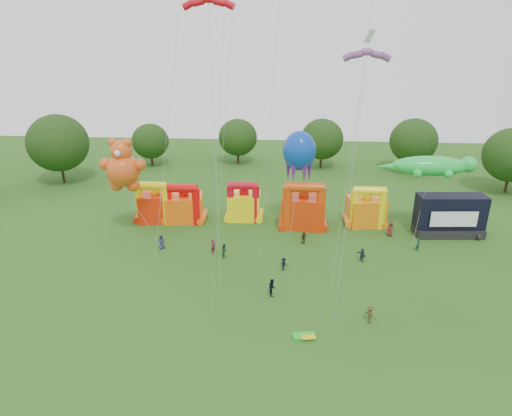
# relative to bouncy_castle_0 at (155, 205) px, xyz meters

# --- Properties ---
(ground) EXTENTS (160.00, 160.00, 0.00)m
(ground) POSITION_rel_bouncy_castle_0_xyz_m (16.86, -28.04, -2.35)
(ground) COLOR #285116
(ground) RESTS_ON ground
(tree_ring) EXTENTS (125.56, 127.68, 12.07)m
(tree_ring) POSITION_rel_bouncy_castle_0_xyz_m (15.65, -27.41, 3.91)
(tree_ring) COLOR #352314
(tree_ring) RESTS_ON ground
(bouncy_castle_0) EXTENTS (5.55, 4.81, 6.17)m
(bouncy_castle_0) POSITION_rel_bouncy_castle_0_xyz_m (0.00, 0.00, 0.00)
(bouncy_castle_0) COLOR red
(bouncy_castle_0) RESTS_ON ground
(bouncy_castle_1) EXTENTS (5.59, 4.72, 5.86)m
(bouncy_castle_1) POSITION_rel_bouncy_castle_0_xyz_m (4.06, 0.18, -0.12)
(bouncy_castle_1) COLOR #FF5F0D
(bouncy_castle_1) RESTS_ON ground
(bouncy_castle_2) EXTENTS (4.60, 3.72, 5.93)m
(bouncy_castle_2) POSITION_rel_bouncy_castle_0_xyz_m (12.44, 1.32, -0.08)
(bouncy_castle_2) COLOR #FFE80D
(bouncy_castle_2) RESTS_ON ground
(bouncy_castle_3) EXTENTS (6.11, 5.09, 6.82)m
(bouncy_castle_3) POSITION_rel_bouncy_castle_0_xyz_m (20.78, -0.64, 0.22)
(bouncy_castle_3) COLOR red
(bouncy_castle_3) RESTS_ON ground
(bouncy_castle_4) EXTENTS (5.46, 4.69, 5.97)m
(bouncy_castle_4) POSITION_rel_bouncy_castle_0_xyz_m (29.50, 0.57, -0.07)
(bouncy_castle_4) COLOR orange
(bouncy_castle_4) RESTS_ON ground
(stage_trailer) EXTENTS (8.96, 3.93, 5.52)m
(stage_trailer) POSITION_rel_bouncy_castle_0_xyz_m (39.89, -1.96, 0.31)
(stage_trailer) COLOR black
(stage_trailer) RESTS_ON ground
(teddy_bear_kite) EXTENTS (8.72, 6.69, 13.10)m
(teddy_bear_kite) POSITION_rel_bouncy_castle_0_xyz_m (-0.43, -6.44, 3.23)
(teddy_bear_kite) COLOR #D84E18
(teddy_bear_kite) RESTS_ON ground
(gecko_kite) EXTENTS (12.72, 7.12, 10.48)m
(gecko_kite) POSITION_rel_bouncy_castle_0_xyz_m (36.24, -2.02, 4.11)
(gecko_kite) COLOR green
(gecko_kite) RESTS_ON ground
(octopus_kite) EXTENTS (4.36, 7.03, 13.37)m
(octopus_kite) POSITION_rel_bouncy_castle_0_xyz_m (19.83, -1.12, 6.05)
(octopus_kite) COLOR #0B3DAA
(octopus_kite) RESTS_ON ground
(parafoil_kites) EXTENTS (25.37, 12.18, 31.24)m
(parafoil_kites) POSITION_rel_bouncy_castle_0_xyz_m (12.40, -10.92, 11.65)
(parafoil_kites) COLOR red
(parafoil_kites) RESTS_ON ground
(diamond_kites) EXTENTS (16.30, 19.74, 38.24)m
(diamond_kites) POSITION_rel_bouncy_castle_0_xyz_m (17.39, -13.67, 13.16)
(diamond_kites) COLOR red
(diamond_kites) RESTS_ON ground
(folded_kite_bundle) EXTENTS (2.15, 1.37, 0.31)m
(folded_kite_bundle) POSITION_rel_bouncy_castle_0_xyz_m (20.35, -25.25, -2.21)
(folded_kite_bundle) COLOR green
(folded_kite_bundle) RESTS_ON ground
(spectator_0) EXTENTS (0.96, 0.66, 1.88)m
(spectator_0) POSITION_rel_bouncy_castle_0_xyz_m (3.14, -8.88, -1.41)
(spectator_0) COLOR #282843
(spectator_0) RESTS_ON ground
(spectator_1) EXTENTS (0.75, 0.85, 1.96)m
(spectator_1) POSITION_rel_bouncy_castle_0_xyz_m (9.74, -9.74, -1.37)
(spectator_1) COLOR #561826
(spectator_1) RESTS_ON ground
(spectator_2) EXTENTS (0.69, 0.87, 1.72)m
(spectator_2) POSITION_rel_bouncy_castle_0_xyz_m (11.24, -10.49, -1.49)
(spectator_2) COLOR #163925
(spectator_2) RESTS_ON ground
(spectator_3) EXTENTS (1.14, 0.92, 1.54)m
(spectator_3) POSITION_rel_bouncy_castle_0_xyz_m (18.32, -13.21, -1.58)
(spectator_3) COLOR black
(spectator_3) RESTS_ON ground
(spectator_4) EXTENTS (1.04, 0.93, 1.69)m
(spectator_4) POSITION_rel_bouncy_castle_0_xyz_m (20.76, -6.19, -1.50)
(spectator_4) COLOR #392616
(spectator_4) RESTS_ON ground
(spectator_5) EXTENTS (1.26, 1.54, 1.65)m
(spectator_5) POSITION_rel_bouncy_castle_0_xyz_m (27.46, -10.40, -1.53)
(spectator_5) COLOR #2A253E
(spectator_5) RESTS_ON ground
(spectator_6) EXTENTS (1.02, 0.71, 1.98)m
(spectator_6) POSITION_rel_bouncy_castle_0_xyz_m (32.18, -3.04, -1.36)
(spectator_6) COLOR maroon
(spectator_6) RESTS_ON ground
(spectator_7) EXTENTS (0.70, 0.73, 1.68)m
(spectator_7) POSITION_rel_bouncy_castle_0_xyz_m (34.72, -7.16, -1.51)
(spectator_7) COLOR #16392A
(spectator_7) RESTS_ON ground
(spectator_8) EXTENTS (0.89, 1.03, 1.84)m
(spectator_8) POSITION_rel_bouncy_castle_0_xyz_m (17.21, -18.49, -1.43)
(spectator_8) COLOR black
(spectator_8) RESTS_ON ground
(spectator_9) EXTENTS (1.29, 1.31, 1.81)m
(spectator_9) POSITION_rel_bouncy_castle_0_xyz_m (26.46, -22.60, -1.45)
(spectator_9) COLOR #473B1C
(spectator_9) RESTS_ON ground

